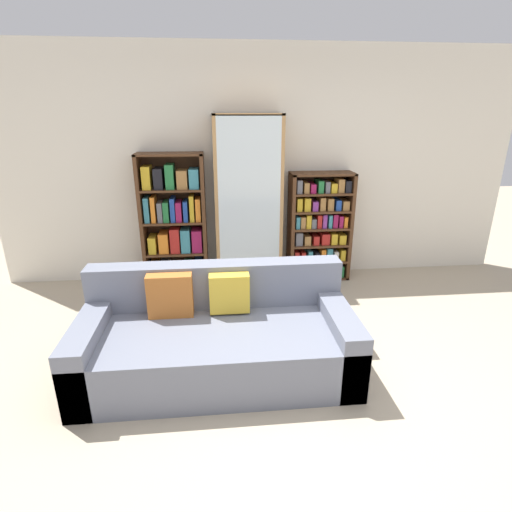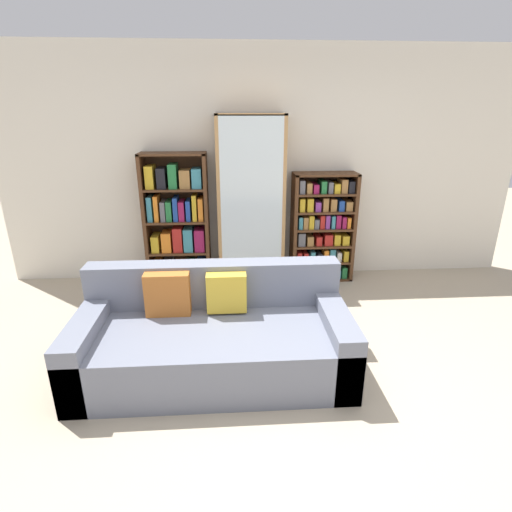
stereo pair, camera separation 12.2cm
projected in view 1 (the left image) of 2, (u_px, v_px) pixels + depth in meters
ground_plane at (298, 404)px, 2.88m from camera, size 16.00×16.00×0.00m
wall_back at (260, 167)px, 4.74m from camera, size 6.17×0.06×2.70m
couch at (217, 339)px, 3.19m from camera, size 2.11×0.97×0.80m
bookshelf_left at (175, 224)px, 4.67m from camera, size 0.75×0.32×1.55m
display_cabinet at (248, 204)px, 4.65m from camera, size 0.77×0.36×1.96m
bookshelf_right at (319, 227)px, 4.86m from camera, size 0.75×0.32×1.31m
wine_bottle at (291, 282)px, 4.55m from camera, size 0.07×0.07×0.35m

